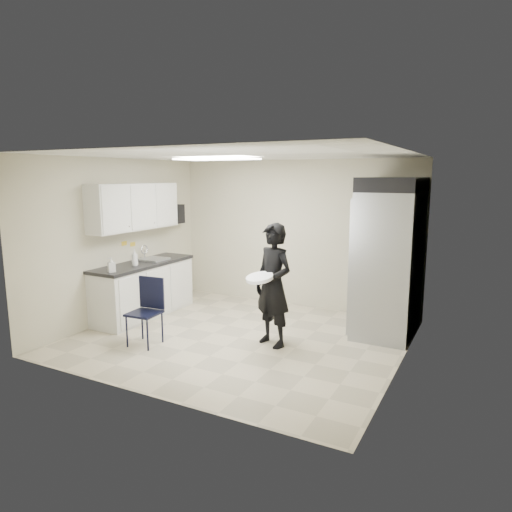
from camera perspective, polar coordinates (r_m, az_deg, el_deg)
The scene contains 21 objects.
floor at distance 6.74m, azimuth -2.08°, elevation -10.16°, with size 4.50×4.50×0.00m, color #B9AD91.
ceiling at distance 6.33m, azimuth -2.23°, elevation 12.50°, with size 4.50×4.50×0.00m, color white.
back_wall at distance 8.19m, azimuth 4.83°, elevation 2.79°, with size 4.50×4.50×0.00m, color beige.
left_wall at distance 7.77m, azimuth -16.72°, elevation 2.01°, with size 4.00×4.00×0.00m, color beige.
right_wall at distance 5.65m, azimuth 18.05°, elevation -0.91°, with size 4.00×4.00×0.00m, color beige.
ceiling_panel at distance 6.99m, azimuth -4.92°, elevation 11.99°, with size 1.20×0.60×0.02m, color white.
lower_counter at distance 7.87m, azimuth -13.81°, elevation -4.21°, with size 0.60×1.90×0.86m, color silver.
countertop at distance 7.77m, azimuth -13.95°, elevation -0.96°, with size 0.64×1.95×0.05m, color black.
sink at distance 7.95m, azimuth -12.65°, elevation -0.78°, with size 0.42×0.40×0.14m, color gray.
faucet at distance 8.05m, azimuth -13.78°, elevation 0.40°, with size 0.02×0.02×0.24m, color silver.
upper_cabinets at distance 7.74m, azimuth -14.94°, elevation 5.98°, with size 0.35×1.80×0.75m, color silver.
towel_dispenser at distance 8.67m, azimuth -10.05°, elevation 5.20°, with size 0.22×0.30×0.35m, color black.
notice_sticker_left at distance 7.85m, azimuth -16.15°, elevation 1.52°, with size 0.00×0.12×0.07m, color yellow.
notice_sticker_right at distance 7.99m, azimuth -15.15°, elevation 1.43°, with size 0.00×0.12×0.07m, color yellow.
commercial_fridge at distance 7.01m, azimuth 16.35°, elevation -0.87°, with size 0.80×1.35×2.10m, color gray.
fridge_compressor at distance 6.89m, azimuth 16.82°, elevation 8.56°, with size 0.80×1.35×0.20m, color black.
folding_chair at distance 6.51m, azimuth -13.81°, elevation -6.98°, with size 0.40×0.40×0.90m, color black.
man_tuxedo at distance 6.24m, azimuth 2.16°, elevation -3.67°, with size 0.62×0.42×1.70m, color black.
bucket_lid at distance 6.04m, azimuth 0.46°, elevation -2.74°, with size 0.37×0.37×0.05m, color white.
soap_bottle_a at distance 7.47m, azimuth -14.94°, elevation -0.20°, with size 0.10×0.10×0.27m, color silver.
soap_bottle_b at distance 7.09m, azimuth -17.62°, elevation -1.06°, with size 0.10×0.10×0.22m, color #9EA0A9.
Camera 1 is at (3.15, -5.49, 2.32)m, focal length 32.00 mm.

